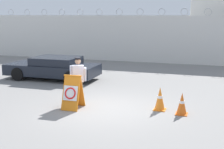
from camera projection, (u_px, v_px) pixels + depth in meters
name	position (u px, v px, depth m)	size (l,w,h in m)	color
ground_plane	(106.00, 109.00, 10.82)	(90.00, 90.00, 0.00)	gray
perimeter_wall	(161.00, 39.00, 20.91)	(36.00, 0.30, 3.63)	silver
barricade_sign	(73.00, 92.00, 10.76)	(0.64, 0.78, 1.18)	orange
security_guard	(78.00, 78.00, 11.41)	(0.66, 0.37, 1.68)	#514C42
traffic_cone_near	(160.00, 99.00, 10.63)	(0.41, 0.41, 0.80)	orange
traffic_cone_mid	(182.00, 104.00, 10.16)	(0.39, 0.39, 0.73)	orange
parked_car_front_coupe	(53.00, 68.00, 15.73)	(4.65, 2.03, 1.14)	black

